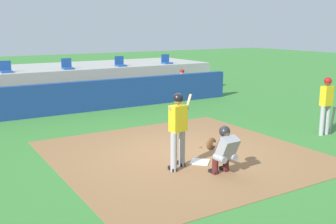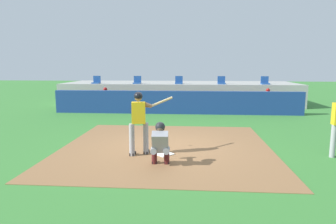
# 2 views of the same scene
# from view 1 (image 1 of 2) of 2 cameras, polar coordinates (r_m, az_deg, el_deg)

# --- Properties ---
(ground_plane) EXTENTS (80.00, 80.00, 0.00)m
(ground_plane) POSITION_cam_1_polar(r_m,az_deg,el_deg) (10.58, 1.99, -5.98)
(ground_plane) COLOR #387A33
(dirt_infield) EXTENTS (6.40, 6.40, 0.01)m
(dirt_infield) POSITION_cam_1_polar(r_m,az_deg,el_deg) (10.57, 1.99, -5.95)
(dirt_infield) COLOR olive
(dirt_infield) RESTS_ON ground
(home_plate) EXTENTS (0.62, 0.62, 0.02)m
(home_plate) POSITION_cam_1_polar(r_m,az_deg,el_deg) (9.94, 4.54, -7.05)
(home_plate) COLOR white
(home_plate) RESTS_ON dirt_infield
(batter_at_plate) EXTENTS (1.16, 0.98, 1.80)m
(batter_at_plate) POSITION_cam_1_polar(r_m,az_deg,el_deg) (9.24, 1.49, -1.96)
(batter_at_plate) COLOR #99999E
(batter_at_plate) RESTS_ON ground
(catcher_crouched) EXTENTS (0.49, 1.96, 1.13)m
(catcher_crouched) POSITION_cam_1_polar(r_m,az_deg,el_deg) (9.07, 7.89, -5.13)
(catcher_crouched) COLOR gray
(catcher_crouched) RESTS_ON ground
(on_deck_batter) EXTENTS (0.58, 0.23, 1.79)m
(on_deck_batter) POSITION_cam_1_polar(r_m,az_deg,el_deg) (13.11, 21.55, 1.30)
(on_deck_batter) COLOR #99999E
(on_deck_batter) RESTS_ON ground
(dugout_wall) EXTENTS (13.00, 0.30, 1.20)m
(dugout_wall) POSITION_cam_1_polar(r_m,az_deg,el_deg) (16.11, -10.83, 2.26)
(dugout_wall) COLOR navy
(dugout_wall) RESTS_ON ground
(dugout_bench) EXTENTS (11.80, 0.44, 0.45)m
(dugout_bench) POSITION_cam_1_polar(r_m,az_deg,el_deg) (17.10, -11.97, 1.50)
(dugout_bench) COLOR olive
(dugout_bench) RESTS_ON ground
(dugout_player_1) EXTENTS (0.49, 0.70, 1.30)m
(dugout_player_1) POSITION_cam_1_polar(r_m,az_deg,el_deg) (19.07, 2.20, 4.18)
(dugout_player_1) COLOR #939399
(dugout_player_1) RESTS_ON ground
(stands_platform) EXTENTS (15.00, 4.40, 1.40)m
(stands_platform) POSITION_cam_1_polar(r_m,az_deg,el_deg) (20.23, -15.28, 4.29)
(stands_platform) COLOR #9E9E99
(stands_platform) RESTS_ON ground
(stadium_seat_1) EXTENTS (0.46, 0.46, 0.48)m
(stadium_seat_1) POSITION_cam_1_polar(r_m,az_deg,el_deg) (18.09, -21.99, 5.64)
(stadium_seat_1) COLOR #1E478C
(stadium_seat_1) RESTS_ON stands_platform
(stadium_seat_2) EXTENTS (0.46, 0.46, 0.48)m
(stadium_seat_2) POSITION_cam_1_polar(r_m,az_deg,el_deg) (18.70, -14.09, 6.33)
(stadium_seat_2) COLOR #1E478C
(stadium_seat_2) RESTS_ON stands_platform
(stadium_seat_3) EXTENTS (0.46, 0.46, 0.48)m
(stadium_seat_3) POSITION_cam_1_polar(r_m,az_deg,el_deg) (19.62, -6.80, 6.85)
(stadium_seat_3) COLOR #1E478C
(stadium_seat_3) RESTS_ON stands_platform
(stadium_seat_4) EXTENTS (0.46, 0.46, 0.48)m
(stadium_seat_4) POSITION_cam_1_polar(r_m,az_deg,el_deg) (20.84, -0.24, 7.23)
(stadium_seat_4) COLOR #1E478C
(stadium_seat_4) RESTS_ON stands_platform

